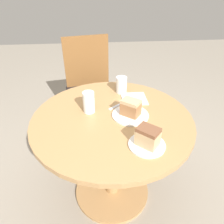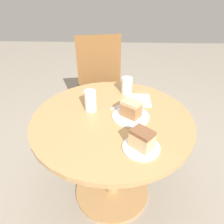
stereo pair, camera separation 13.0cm
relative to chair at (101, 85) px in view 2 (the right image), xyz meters
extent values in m
plane|color=gray|center=(0.14, -0.87, -0.48)|extent=(8.00, 8.00, 0.00)
cylinder|color=tan|center=(0.14, -0.87, -0.47)|extent=(0.56, 0.56, 0.03)
cylinder|color=tan|center=(0.14, -0.87, -0.13)|extent=(0.10, 0.10, 0.65)
cylinder|color=tan|center=(0.14, -0.87, 0.21)|extent=(0.98, 0.98, 0.03)
cylinder|color=brown|center=(-0.16, -0.32, -0.28)|extent=(0.04, 0.04, 0.41)
cylinder|color=brown|center=(0.26, -0.24, -0.28)|extent=(0.04, 0.04, 0.41)
cylinder|color=brown|center=(-0.23, 0.08, -0.28)|extent=(0.04, 0.04, 0.41)
cylinder|color=brown|center=(0.18, 0.16, -0.28)|extent=(0.04, 0.04, 0.41)
cube|color=black|center=(0.01, -0.08, -0.06)|extent=(0.54, 0.53, 0.03)
cube|color=brown|center=(-0.02, 0.13, 0.20)|extent=(0.44, 0.10, 0.50)
cylinder|color=white|center=(0.26, -0.86, 0.23)|extent=(0.23, 0.23, 0.01)
cylinder|color=white|center=(0.30, -1.14, 0.23)|extent=(0.19, 0.19, 0.01)
cube|color=#9E6B42|center=(0.26, -0.86, 0.28)|extent=(0.13, 0.13, 0.08)
cube|color=tan|center=(0.26, -0.86, 0.33)|extent=(0.13, 0.13, 0.02)
cube|color=tan|center=(0.30, -1.14, 0.28)|extent=(0.14, 0.13, 0.08)
cube|color=brown|center=(0.30, -1.14, 0.33)|extent=(0.13, 0.13, 0.02)
cylinder|color=beige|center=(0.01, -0.79, 0.27)|extent=(0.06, 0.06, 0.09)
cylinder|color=white|center=(0.01, -0.79, 0.29)|extent=(0.07, 0.07, 0.14)
cylinder|color=silver|center=(0.24, -0.56, 0.26)|extent=(0.07, 0.07, 0.07)
cylinder|color=white|center=(0.24, -0.56, 0.28)|extent=(0.08, 0.08, 0.12)
cube|color=silver|center=(0.31, -0.67, 0.23)|extent=(0.17, 0.17, 0.01)
cube|color=silver|center=(0.20, -0.74, 0.23)|extent=(0.14, 0.11, 0.00)
camera|label=1|loc=(0.05, -1.95, 0.99)|focal=35.00mm
camera|label=2|loc=(0.18, -1.95, 0.99)|focal=35.00mm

